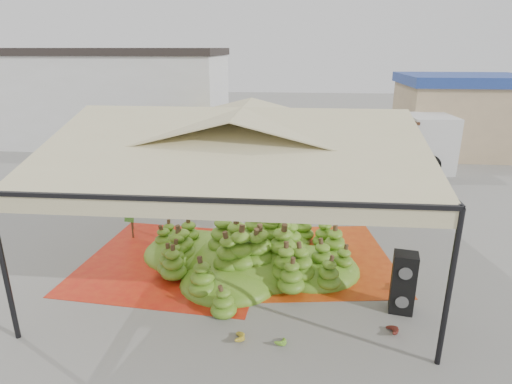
# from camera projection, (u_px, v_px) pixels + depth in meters

# --- Properties ---
(ground) EXTENTS (90.00, 90.00, 0.00)m
(ground) POSITION_uv_depth(u_px,v_px,m) (244.00, 253.00, 11.85)
(ground) COLOR slate
(ground) RESTS_ON ground
(canopy_tent) EXTENTS (8.10, 8.10, 4.00)m
(canopy_tent) POSITION_uv_depth(u_px,v_px,m) (243.00, 136.00, 10.79)
(canopy_tent) COLOR black
(canopy_tent) RESTS_ON ground
(building_white) EXTENTS (14.30, 6.30, 5.40)m
(building_white) POSITION_uv_depth(u_px,v_px,m) (103.00, 96.00, 25.05)
(building_white) COLOR silver
(building_white) RESTS_ON ground
(building_tan) EXTENTS (6.30, 5.30, 4.10)m
(building_tan) POSITION_uv_depth(u_px,v_px,m) (460.00, 114.00, 22.58)
(building_tan) COLOR tan
(building_tan) RESTS_ON ground
(tarp_left) EXTENTS (5.07, 4.86, 0.01)m
(tarp_left) POSITION_uv_depth(u_px,v_px,m) (176.00, 261.00, 11.43)
(tarp_left) COLOR red
(tarp_left) RESTS_ON ground
(tarp_right) EXTENTS (4.52, 4.69, 0.01)m
(tarp_right) POSITION_uv_depth(u_px,v_px,m) (314.00, 258.00, 11.58)
(tarp_right) COLOR #C84E12
(tarp_right) RESTS_ON ground
(banana_heap) EXTENTS (6.06, 4.98, 1.30)m
(banana_heap) POSITION_uv_depth(u_px,v_px,m) (252.00, 241.00, 11.12)
(banana_heap) COLOR #397217
(banana_heap) RESTS_ON ground
(hand_yellow_a) EXTENTS (0.47, 0.40, 0.20)m
(hand_yellow_a) POSITION_uv_depth(u_px,v_px,m) (235.00, 291.00, 9.85)
(hand_yellow_a) COLOR #B28223
(hand_yellow_a) RESTS_ON ground
(hand_yellow_b) EXTENTS (0.52, 0.44, 0.23)m
(hand_yellow_b) POSITION_uv_depth(u_px,v_px,m) (235.00, 335.00, 8.30)
(hand_yellow_b) COLOR gold
(hand_yellow_b) RESTS_ON ground
(hand_red_a) EXTENTS (0.53, 0.45, 0.23)m
(hand_red_a) POSITION_uv_depth(u_px,v_px,m) (392.00, 284.00, 10.09)
(hand_red_a) COLOR #531B13
(hand_red_a) RESTS_ON ground
(hand_red_b) EXTENTS (0.53, 0.46, 0.21)m
(hand_red_b) POSITION_uv_depth(u_px,v_px,m) (389.00, 329.00, 8.49)
(hand_red_b) COLOR #5B1914
(hand_red_b) RESTS_ON ground
(hand_green) EXTENTS (0.52, 0.50, 0.18)m
(hand_green) POSITION_uv_depth(u_px,v_px,m) (279.00, 339.00, 8.23)
(hand_green) COLOR #447E1A
(hand_green) RESTS_ON ground
(hanging_bunches) EXTENTS (3.24, 0.24, 0.20)m
(hanging_bunches) POSITION_uv_depth(u_px,v_px,m) (262.00, 159.00, 11.33)
(hanging_bunches) COLOR #437418
(hanging_bunches) RESTS_ON ground
(speaker_stack) EXTENTS (0.56, 0.51, 1.36)m
(speaker_stack) POSITION_uv_depth(u_px,v_px,m) (403.00, 283.00, 9.07)
(speaker_stack) COLOR black
(speaker_stack) RESTS_ON ground
(banana_leaves) EXTENTS (0.96, 1.36, 3.70)m
(banana_leaves) POSITION_uv_depth(u_px,v_px,m) (127.00, 235.00, 13.03)
(banana_leaves) COLOR #33731E
(banana_leaves) RESTS_ON ground
(vendor) EXTENTS (0.66, 0.56, 1.55)m
(vendor) POSITION_uv_depth(u_px,v_px,m) (241.00, 190.00, 14.65)
(vendor) COLOR gray
(vendor) RESTS_ON ground
(truck_left) EXTENTS (6.04, 2.78, 2.00)m
(truck_left) POSITION_uv_depth(u_px,v_px,m) (221.00, 137.00, 20.95)
(truck_left) COLOR #532F1B
(truck_left) RESTS_ON ground
(truck_right) EXTENTS (7.45, 2.89, 2.52)m
(truck_right) POSITION_uv_depth(u_px,v_px,m) (376.00, 136.00, 19.61)
(truck_right) COLOR #482C18
(truck_right) RESTS_ON ground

